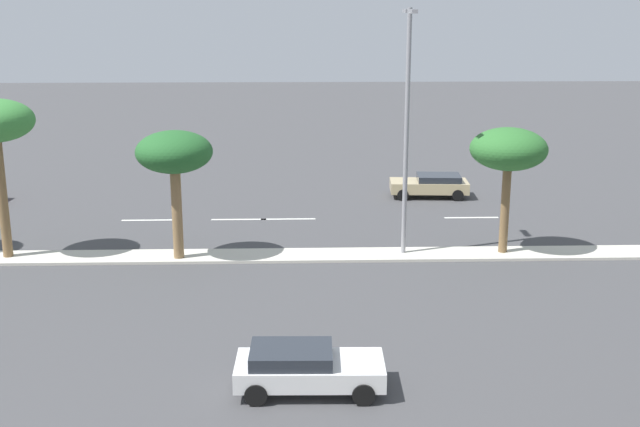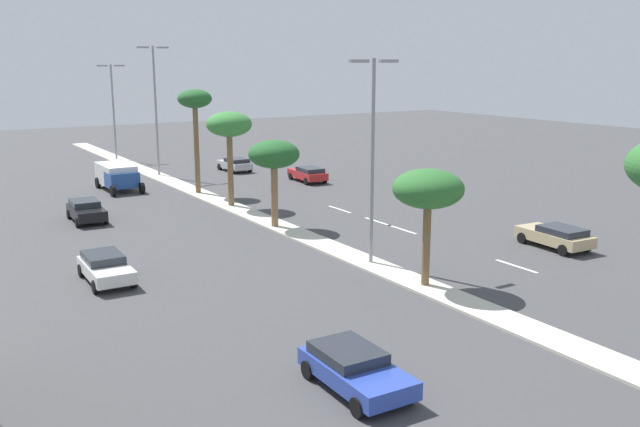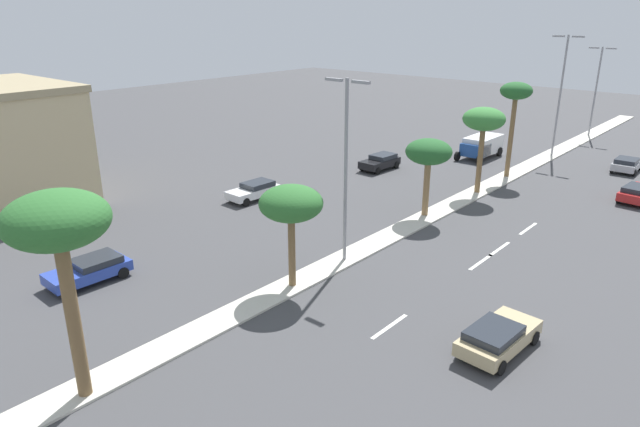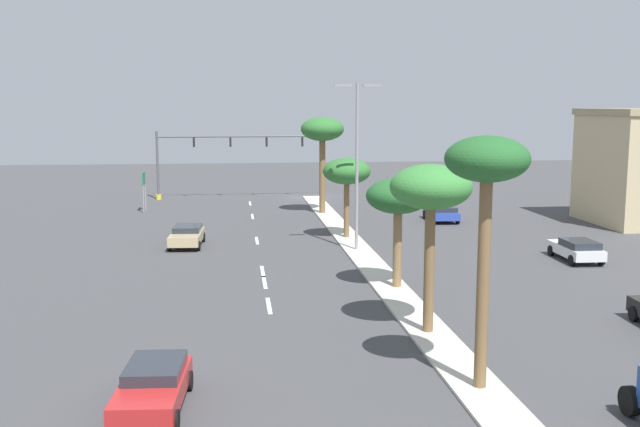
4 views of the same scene
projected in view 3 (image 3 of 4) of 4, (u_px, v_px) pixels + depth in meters
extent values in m
plane|color=#424244|center=(412.00, 225.00, 38.70)|extent=(160.00, 160.00, 0.00)
cube|color=beige|center=(478.00, 191.00, 45.84)|extent=(1.80, 90.58, 0.12)
cube|color=silver|center=(389.00, 326.00, 26.34)|extent=(0.20, 2.80, 0.01)
cube|color=silver|center=(481.00, 262.00, 33.07)|extent=(0.20, 2.80, 0.01)
cube|color=silver|center=(499.00, 249.00, 34.88)|extent=(0.20, 2.80, 0.01)
cube|color=silver|center=(528.00, 229.00, 38.12)|extent=(0.20, 2.80, 0.01)
cube|color=#C6B284|center=(2.00, 148.00, 42.06)|extent=(11.84, 8.69, 8.44)
cylinder|color=brown|center=(73.00, 319.00, 20.50)|extent=(0.52, 0.52, 6.46)
ellipsoid|color=#2D6B2D|center=(56.00, 220.00, 19.18)|extent=(3.64, 3.64, 2.00)
cylinder|color=brown|center=(292.00, 250.00, 29.43)|extent=(0.38, 0.38, 4.02)
ellipsoid|color=#2D6B2D|center=(291.00, 203.00, 28.55)|extent=(3.30, 3.30, 1.82)
cylinder|color=olive|center=(426.00, 188.00, 39.72)|extent=(0.44, 0.44, 4.06)
ellipsoid|color=#235B28|center=(429.00, 152.00, 38.84)|extent=(3.22, 3.22, 1.77)
cylinder|color=brown|center=(480.00, 160.00, 44.53)|extent=(0.42, 0.42, 5.33)
ellipsoid|color=#387F38|center=(484.00, 119.00, 43.43)|extent=(3.26, 3.26, 1.79)
cylinder|color=brown|center=(511.00, 137.00, 48.58)|extent=(0.41, 0.41, 6.97)
ellipsoid|color=#235B28|center=(516.00, 91.00, 47.24)|extent=(2.67, 2.67, 1.47)
cylinder|color=gray|center=(346.00, 174.00, 31.43)|extent=(0.20, 0.20, 10.45)
cube|color=gray|center=(334.00, 80.00, 30.26)|extent=(1.10, 0.24, 0.16)
cube|color=gray|center=(361.00, 82.00, 29.15)|extent=(1.10, 0.24, 0.16)
cylinder|color=gray|center=(560.00, 97.00, 54.83)|extent=(0.20, 0.20, 11.63)
cube|color=gray|center=(559.00, 36.00, 53.45)|extent=(1.10, 0.24, 0.16)
cube|color=gray|center=(578.00, 37.00, 52.35)|extent=(1.10, 0.24, 0.16)
cylinder|color=gray|center=(595.00, 92.00, 64.37)|extent=(0.20, 0.20, 9.96)
cube|color=gray|center=(594.00, 48.00, 63.28)|extent=(1.10, 0.24, 0.16)
cube|color=gray|center=(611.00, 48.00, 62.17)|extent=(1.10, 0.24, 0.16)
cube|color=#2D47AD|center=(88.00, 272.00, 30.46)|extent=(2.10, 4.33, 0.58)
cube|color=#262B33|center=(96.00, 261.00, 30.67)|extent=(1.85, 2.40, 0.37)
cylinder|color=black|center=(70.00, 292.00, 28.92)|extent=(0.24, 0.65, 0.64)
cylinder|color=black|center=(53.00, 280.00, 30.12)|extent=(0.24, 0.65, 0.64)
cylinder|color=black|center=(123.00, 273.00, 31.01)|extent=(0.24, 0.65, 0.64)
cylinder|color=black|center=(106.00, 263.00, 32.20)|extent=(0.24, 0.65, 0.64)
cube|color=silver|center=(253.00, 192.00, 43.86)|extent=(1.96, 4.27, 0.59)
cube|color=#262B33|center=(258.00, 184.00, 44.06)|extent=(1.73, 2.36, 0.40)
cylinder|color=black|center=(246.00, 202.00, 42.37)|extent=(0.23, 0.64, 0.64)
cylinder|color=black|center=(231.00, 197.00, 43.49)|extent=(0.23, 0.64, 0.64)
cylinder|color=black|center=(275.00, 193.00, 44.43)|extent=(0.23, 0.64, 0.64)
cylinder|color=black|center=(260.00, 189.00, 45.55)|extent=(0.23, 0.64, 0.64)
cube|color=#B2B2B7|center=(627.00, 165.00, 51.47)|extent=(2.04, 4.06, 0.61)
cube|color=#262B33|center=(627.00, 161.00, 50.94)|extent=(1.80, 2.25, 0.37)
cylinder|color=black|center=(619.00, 163.00, 53.14)|extent=(0.24, 0.65, 0.64)
cylinder|color=black|center=(612.00, 169.00, 51.09)|extent=(0.24, 0.65, 0.64)
cylinder|color=black|center=(634.00, 173.00, 50.01)|extent=(0.24, 0.65, 0.64)
cube|color=red|center=(639.00, 193.00, 43.42)|extent=(2.18, 4.51, 0.63)
cube|color=#262B33|center=(638.00, 189.00, 42.89)|extent=(1.85, 2.53, 0.37)
cylinder|color=black|center=(632.00, 190.00, 45.14)|extent=(0.26, 0.65, 0.64)
cylinder|color=black|center=(619.00, 199.00, 43.10)|extent=(0.26, 0.65, 0.64)
cube|color=tan|center=(499.00, 337.00, 24.32)|extent=(2.19, 4.49, 0.62)
cube|color=#262B33|center=(494.00, 332.00, 23.79)|extent=(1.88, 2.51, 0.36)
cylinder|color=black|center=(496.00, 323.00, 26.06)|extent=(0.26, 0.65, 0.64)
cylinder|color=black|center=(534.00, 338.00, 24.86)|extent=(0.26, 0.65, 0.64)
cylinder|color=black|center=(461.00, 349.00, 24.00)|extent=(0.26, 0.65, 0.64)
cylinder|color=black|center=(501.00, 367.00, 22.80)|extent=(0.26, 0.65, 0.64)
cube|color=black|center=(380.00, 163.00, 52.04)|extent=(2.02, 4.15, 0.65)
cube|color=#262B33|center=(383.00, 156.00, 52.21)|extent=(1.77, 2.31, 0.39)
cylinder|color=black|center=(378.00, 171.00, 50.60)|extent=(0.24, 0.65, 0.64)
cylinder|color=black|center=(362.00, 167.00, 51.74)|extent=(0.24, 0.65, 0.64)
cylinder|color=black|center=(396.00, 165.00, 52.56)|extent=(0.24, 0.65, 0.64)
cylinder|color=black|center=(381.00, 162.00, 53.70)|extent=(0.24, 0.65, 0.64)
cube|color=#234C99|center=(475.00, 149.00, 55.21)|extent=(2.32, 2.12, 1.23)
cube|color=silver|center=(483.00, 144.00, 56.31)|extent=(2.32, 4.51, 1.67)
cylinder|color=black|center=(479.00, 160.00, 53.73)|extent=(0.28, 0.90, 0.90)
cylinder|color=black|center=(457.00, 156.00, 55.16)|extent=(0.28, 0.90, 0.90)
cylinder|color=black|center=(499.00, 152.00, 56.92)|extent=(0.28, 0.90, 0.90)
cylinder|color=black|center=(478.00, 148.00, 58.35)|extent=(0.28, 0.90, 0.90)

